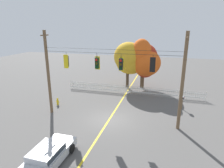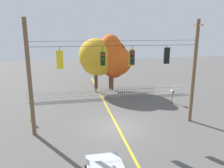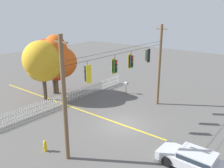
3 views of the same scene
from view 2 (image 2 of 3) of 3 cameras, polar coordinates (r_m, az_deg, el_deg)
The scene contains 13 objects.
ground at distance 16.75m, azimuth 1.45°, elevation -11.20°, with size 80.00×80.00×0.00m, color #565451.
lane_centerline_stripe at distance 16.75m, azimuth 1.45°, elevation -11.19°, with size 0.16×36.00×0.01m, color gold.
signal_support_span at distance 15.48m, azimuth 1.54°, elevation 2.49°, with size 12.25×1.10×7.92m.
traffic_signal_southbound_primary at distance 14.90m, azimuth -13.53°, elevation 6.28°, with size 0.43×0.38×1.46m.
traffic_signal_eastbound_side at distance 15.10m, azimuth -2.46°, elevation 6.63°, with size 0.43×0.38×1.46m.
traffic_signal_northbound_secondary at distance 15.57m, azimuth 5.31°, elevation 6.87°, with size 0.43×0.38×1.46m.
traffic_signal_northbound_primary at distance 16.47m, azimuth 14.06°, elevation 7.29°, with size 0.43×0.38×1.34m.
white_picket_fence at distance 23.56m, azimuth -0.67°, elevation -2.28°, with size 17.08×0.06×1.09m.
autumn_maple_near_fence at distance 25.31m, azimuth -4.08°, elevation 6.75°, with size 4.14×3.69×6.26m.
autumn_maple_mid at distance 26.37m, azimuth -0.38°, elevation 7.01°, with size 4.27×3.97×6.24m.
autumn_oak_far_east at distance 25.62m, azimuth 0.39°, elevation 6.83°, with size 4.02×3.58×6.72m.
fire_hydrant at distance 18.14m, azimuth -20.25°, elevation -8.73°, with size 0.38×0.22×0.79m.
roadside_mailbox at distance 22.36m, azimuth 15.53°, elevation -2.12°, with size 0.25×0.44×1.40m.
Camera 2 is at (-3.43, -14.79, 7.09)m, focal length 34.82 mm.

